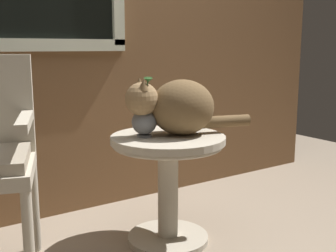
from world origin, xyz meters
TOP-DOWN VIEW (x-y plane):
  - wicker_side_table at (0.20, 0.05)m, footprint 0.58×0.58m
  - cat at (0.25, 0.04)m, footprint 0.65×0.36m
  - pewter_vase_with_ivy at (0.09, 0.09)m, footprint 0.12×0.12m

SIDE VIEW (x-z plane):
  - wicker_side_table at x=0.20m, z-range 0.12..0.68m
  - pewter_vase_with_ivy at x=0.09m, z-range 0.51..0.81m
  - cat at x=0.25m, z-range 0.57..0.86m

